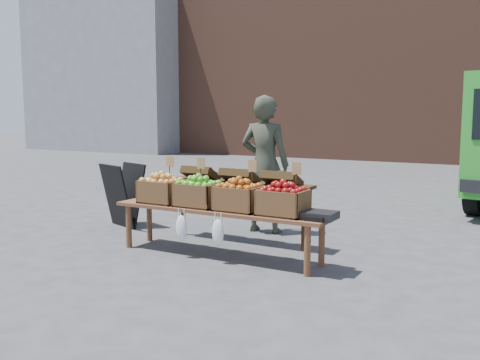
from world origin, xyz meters
The scene contains 12 objects.
ground centered at (0.00, 0.00, 0.00)m, with size 80.00×80.00×0.00m, color #434345.
brick_building centered at (0.00, 15.00, 5.00)m, with size 24.00×4.00×10.00m, color brown.
grey_building centered at (-14.00, 13.00, 3.50)m, with size 8.00×3.00×7.00m, color gray.
vendor centered at (0.25, 1.07, 0.96)m, with size 0.70×0.46×1.92m, color #33392B.
chalkboard_sign centered at (-1.74, 0.35, 0.47)m, with size 0.62×0.34×0.95m, color black, non-canonical shape.
back_table centered at (0.25, 0.35, 0.52)m, with size 2.10×0.44×1.04m, color #30200E, non-canonical shape.
display_bench centered at (0.39, -0.37, 0.28)m, with size 2.70×0.56×0.57m, color brown, non-canonical shape.
crate_golden_apples centered at (-0.44, -0.37, 0.71)m, with size 0.50×0.40×0.28m, color gold, non-canonical shape.
crate_russet_pears centered at (0.11, -0.37, 0.71)m, with size 0.50×0.40×0.28m, color #3D9719, non-canonical shape.
crate_red_apples centered at (0.66, -0.37, 0.71)m, with size 0.50×0.40×0.28m, color #A94C0F, non-canonical shape.
crate_green_apples centered at (1.21, -0.37, 0.71)m, with size 0.50×0.40×0.28m, color #6B080D, non-canonical shape.
weighing_scale centered at (1.64, -0.37, 0.61)m, with size 0.34×0.30×0.08m, color black.
Camera 1 is at (3.65, -5.55, 1.66)m, focal length 40.00 mm.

